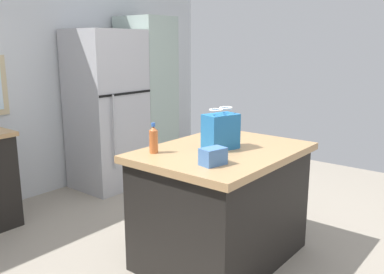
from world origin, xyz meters
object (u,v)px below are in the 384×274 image
Objects in this scene: tall_cabinet at (147,97)px; small_box at (213,156)px; refrigerator at (107,110)px; kitchen_island at (222,204)px; bottle at (154,140)px; shopping_bag at (221,131)px; ear_defenders at (217,132)px.

tall_cabinet reaches higher than small_box.
refrigerator is 2.45m from small_box.
bottle reaches higher than kitchen_island.
kitchen_island is at bearing -38.46° from bottle.
refrigerator is 11.01× the size of small_box.
kitchen_island is 0.66m from small_box.
bottle is at bearing 142.59° from shopping_bag.
refrigerator is (0.60, 2.06, 0.46)m from kitchen_island.
tall_cabinet is at bearing 58.12° from shopping_bag.
tall_cabinet reaches higher than ear_defenders.
small_box reaches higher than kitchen_island.
shopping_bag is 0.51m from bottle.
bottle is (-1.01, -1.73, 0.08)m from refrigerator.
shopping_bag is at bearing -37.41° from bottle.
refrigerator is 5.88× the size of shopping_bag.
tall_cabinet reaches higher than kitchen_island.
tall_cabinet is 9.01× the size of bottle.
ear_defenders is at bearing -96.93° from refrigerator.
bottle is 1.09× the size of ear_defenders.
tall_cabinet is 2.41m from bottle.
tall_cabinet is at bearing 45.97° from bottle.
refrigerator is 0.67m from tall_cabinet.
small_box is (-1.65, -2.24, -0.05)m from tall_cabinet.
small_box is (-0.38, -0.21, -0.08)m from shopping_bag.
shopping_bag reaches higher than bottle.
tall_cabinet is at bearing 53.72° from small_box.
refrigerator is 2.13m from shopping_bag.
kitchen_island is at bearing -139.33° from ear_defenders.
small_box is at bearing -146.06° from ear_defenders.
tall_cabinet reaches higher than shopping_bag.
small_box is 0.82× the size of ear_defenders.
small_box is (-0.39, -0.19, 0.50)m from kitchen_island.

